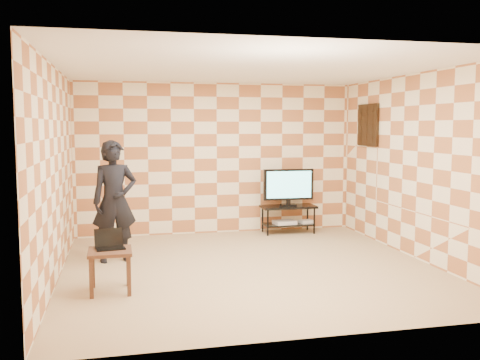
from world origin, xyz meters
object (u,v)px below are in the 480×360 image
side_table (110,257)px  person (115,201)px  tv (289,185)px  tv_stand (288,213)px

side_table → person: bearing=88.1°
tv → person: size_ratio=0.53×
tv_stand → person: (-3.04, -1.38, 0.50)m
tv_stand → person: bearing=-155.6°
side_table → tv: bearing=42.6°
tv → person: (-3.04, -1.38, -0.00)m
tv_stand → side_table: 4.20m
tv_stand → tv: tv is taller
tv → side_table: 4.23m
tv_stand → person: 3.38m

